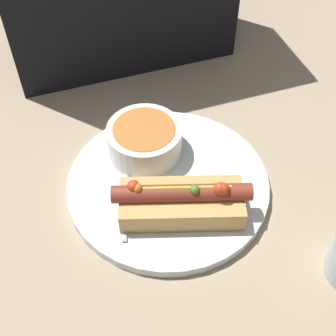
% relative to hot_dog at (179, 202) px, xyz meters
% --- Properties ---
extents(ground_plane, '(4.00, 4.00, 0.00)m').
position_rel_hot_dog_xyz_m(ground_plane, '(0.00, 0.06, -0.04)').
color(ground_plane, tan).
extents(dinner_plate, '(0.29, 0.29, 0.02)m').
position_rel_hot_dog_xyz_m(dinner_plate, '(0.00, 0.06, -0.03)').
color(dinner_plate, white).
rests_on(dinner_plate, ground_plane).
extents(hot_dog, '(0.18, 0.12, 0.06)m').
position_rel_hot_dog_xyz_m(hot_dog, '(0.00, 0.00, 0.00)').
color(hot_dog, tan).
rests_on(hot_dog, dinner_plate).
extents(soup_bowl, '(0.11, 0.11, 0.05)m').
position_rel_hot_dog_xyz_m(soup_bowl, '(-0.01, 0.12, 0.00)').
color(soup_bowl, silver).
rests_on(soup_bowl, dinner_plate).
extents(spoon, '(0.06, 0.17, 0.01)m').
position_rel_hot_dog_xyz_m(spoon, '(-0.05, 0.10, -0.02)').
color(spoon, '#B7B7BC').
rests_on(spoon, dinner_plate).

